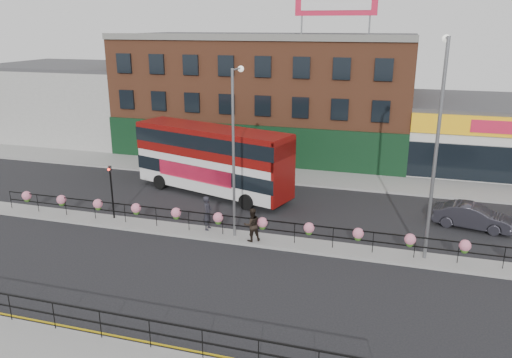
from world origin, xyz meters
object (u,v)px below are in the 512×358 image
(lamp_column_east, at_px, (438,132))
(car, at_px, (472,216))
(pedestrian_a, at_px, (208,213))
(pedestrian_b, at_px, (252,225))
(lamp_column_west, at_px, (235,139))
(double_decker_bus, at_px, (212,154))

(lamp_column_east, bearing_deg, car, 61.09)
(pedestrian_a, bearing_deg, pedestrian_b, -109.59)
(car, relative_size, lamp_column_west, 0.50)
(car, distance_m, lamp_column_west, 14.26)
(pedestrian_a, relative_size, pedestrian_b, 1.06)
(car, xyz_separation_m, pedestrian_a, (-14.20, -4.81, 0.42))
(lamp_column_west, distance_m, lamp_column_east, 9.88)
(lamp_column_west, bearing_deg, car, 21.74)
(pedestrian_b, distance_m, lamp_column_west, 4.56)
(lamp_column_west, height_order, lamp_column_east, lamp_column_east)
(car, distance_m, lamp_column_east, 7.92)
(car, xyz_separation_m, lamp_column_west, (-12.49, -4.98, 4.75))
(lamp_column_west, relative_size, lamp_column_east, 0.85)
(pedestrian_a, xyz_separation_m, lamp_column_east, (11.54, -0.00, 5.27))
(double_decker_bus, relative_size, pedestrian_b, 6.41)
(double_decker_bus, bearing_deg, lamp_column_west, -59.09)
(double_decker_bus, distance_m, pedestrian_a, 6.75)
(pedestrian_a, relative_size, lamp_column_east, 0.18)
(pedestrian_a, bearing_deg, double_decker_bus, 14.78)
(double_decker_bus, distance_m, pedestrian_b, 8.71)
(lamp_column_east, bearing_deg, pedestrian_b, -174.84)
(double_decker_bus, bearing_deg, car, -4.81)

